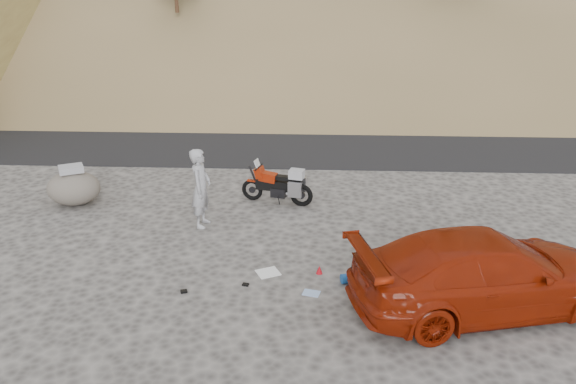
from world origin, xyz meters
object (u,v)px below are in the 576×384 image
Objects in this scene: motorcycle at (280,185)px; boulder at (74,187)px; man at (203,225)px; red_car at (482,307)px.

motorcycle reaches higher than boulder.
motorcycle is at bearing 3.20° from boulder.
man reaches higher than red_car.
man is at bearing 45.68° from red_car.
motorcycle is 1.18× the size of boulder.
boulder is (-9.51, 4.55, 0.47)m from red_car.
boulder reaches higher than man.
man is 0.39× the size of red_car.
motorcycle is at bearing 25.34° from red_car.
red_car is at bearing -36.08° from motorcycle.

